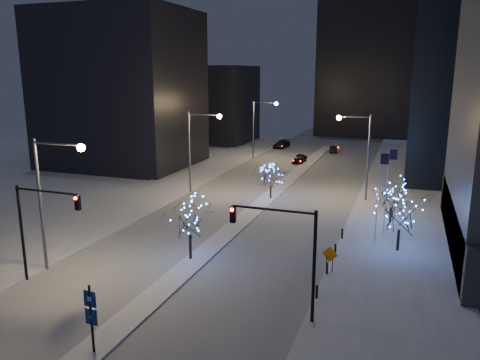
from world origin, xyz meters
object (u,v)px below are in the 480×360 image
at_px(street_lamp_w_far, 259,121).
at_px(street_lamp_w_mid, 197,141).
at_px(traffic_signal_west, 38,219).
at_px(holiday_tree_plaza_near, 400,211).
at_px(holiday_tree_median_far, 271,176).
at_px(street_lamp_w_near, 51,187).
at_px(street_lamp_east, 361,146).
at_px(wayfinding_sign, 91,313).
at_px(traffic_signal_east, 288,245).
at_px(construction_sign, 330,257).
at_px(holiday_tree_plaza_far, 392,195).
at_px(car_mid, 333,149).
at_px(car_near, 300,159).
at_px(car_far, 282,144).
at_px(holiday_tree_median_near, 190,218).

bearing_deg(street_lamp_w_far, street_lamp_w_mid, -90.00).
distance_m(traffic_signal_west, holiday_tree_plaza_near, 27.65).
height_order(street_lamp_w_mid, holiday_tree_median_far, street_lamp_w_mid).
bearing_deg(street_lamp_w_near, traffic_signal_west, -76.04).
height_order(street_lamp_w_near, street_lamp_east, same).
relative_size(street_lamp_w_far, wayfinding_sign, 2.53).
bearing_deg(street_lamp_east, traffic_signal_east, -92.26).
xyz_separation_m(street_lamp_w_near, holiday_tree_plaza_near, (23.87, 12.71, -2.97)).
bearing_deg(traffic_signal_west, construction_sign, 24.28).
height_order(traffic_signal_east, holiday_tree_plaza_far, traffic_signal_east).
height_order(street_lamp_w_near, car_mid, street_lamp_w_near).
xyz_separation_m(car_near, car_far, (-6.87, 14.40, 0.02)).
height_order(street_lamp_w_near, street_lamp_w_far, same).
bearing_deg(holiday_tree_plaza_near, holiday_tree_median_near, -154.37).
distance_m(car_far, wayfinding_sign, 71.67).
relative_size(street_lamp_w_mid, traffic_signal_west, 1.43).
height_order(holiday_tree_plaza_near, wayfinding_sign, holiday_tree_plaza_near).
height_order(street_lamp_w_near, holiday_tree_plaza_far, street_lamp_w_near).
xyz_separation_m(street_lamp_w_near, street_lamp_w_mid, (0.00, 25.00, 0.00)).
bearing_deg(holiday_tree_median_near, street_lamp_east, 65.00).
height_order(street_lamp_w_far, traffic_signal_east, street_lamp_w_far).
relative_size(traffic_signal_east, car_near, 1.63).
distance_m(holiday_tree_median_far, holiday_tree_plaza_far, 14.47).
height_order(holiday_tree_median_near, holiday_tree_plaza_near, holiday_tree_plaza_near).
xyz_separation_m(street_lamp_w_near, holiday_tree_median_far, (9.31, 25.10, -3.63)).
bearing_deg(wayfinding_sign, car_near, 94.89).
height_order(car_far, holiday_tree_plaza_far, holiday_tree_plaza_far).
distance_m(street_lamp_east, holiday_tree_plaza_far, 9.32).
distance_m(car_near, holiday_tree_median_far, 23.80).
height_order(street_lamp_w_far, street_lamp_east, same).
relative_size(car_mid, holiday_tree_median_near, 0.76).
bearing_deg(street_lamp_w_mid, holiday_tree_median_far, 0.60).
height_order(street_lamp_east, construction_sign, street_lamp_east).
distance_m(street_lamp_w_far, car_near, 9.50).
height_order(traffic_signal_west, traffic_signal_east, same).
relative_size(car_mid, holiday_tree_plaza_near, 0.72).
relative_size(car_mid, holiday_tree_median_far, 0.91).
bearing_deg(wayfinding_sign, holiday_tree_plaza_far, 67.17).
bearing_deg(car_near, street_lamp_east, -58.16).
relative_size(traffic_signal_east, wayfinding_sign, 1.77).
height_order(traffic_signal_east, holiday_tree_plaza_near, traffic_signal_east).
bearing_deg(wayfinding_sign, construction_sign, 58.31).
height_order(holiday_tree_median_far, holiday_tree_plaza_far, holiday_tree_plaza_far).
bearing_deg(construction_sign, car_far, 118.17).
distance_m(car_mid, holiday_tree_plaza_far, 42.60).
bearing_deg(street_lamp_east, traffic_signal_west, -121.69).
xyz_separation_m(holiday_tree_plaza_near, holiday_tree_plaza_far, (-0.91, 7.59, -0.56)).
xyz_separation_m(car_mid, holiday_tree_plaza_far, (11.87, -40.84, 2.34)).
xyz_separation_m(car_near, construction_sign, (11.80, -42.28, 0.63)).
distance_m(traffic_signal_east, holiday_tree_median_far, 27.54).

